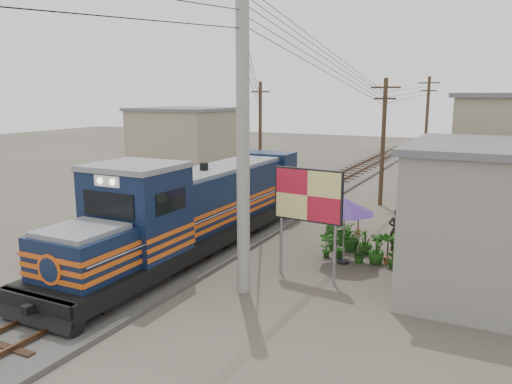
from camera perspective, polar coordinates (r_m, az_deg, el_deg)
The scene contains 15 objects.
ground at distance 18.33m, azimuth -10.48°, elevation -8.67°, with size 120.00×120.00×0.00m, color #473F35.
ballast at distance 26.61m, azimuth 2.55°, elevation -2.05°, with size 3.60×70.00×0.16m, color #595651.
track at distance 26.57m, azimuth 2.55°, elevation -1.67°, with size 1.15×70.00×0.12m.
locomotive at distance 19.58m, azimuth -6.76°, elevation -2.14°, with size 2.84×15.42×3.82m.
utility_pole_main at distance 14.98m, azimuth -1.51°, elevation 6.72°, with size 0.40×0.40×10.00m.
wooden_pole_mid at distance 28.43m, azimuth 14.33°, elevation 5.81°, with size 1.60×0.24×7.00m.
wooden_pole_far at distance 42.12m, azimuth 18.92°, elevation 7.54°, with size 1.60×0.24×7.50m.
wooden_pole_left at distance 35.37m, azimuth 0.49°, elevation 7.14°, with size 1.60×0.24×7.00m.
power_lines at distance 24.64m, azimuth 0.92°, elevation 14.43°, with size 9.65×19.00×3.30m.
shophouse_back at distance 35.90m, azimuth 27.22°, elevation 3.45°, with size 6.30×6.30×4.20m.
shophouse_left at distance 36.26m, azimuth -8.07°, elevation 5.44°, with size 6.30×6.30×5.20m.
billboard at distance 16.48m, azimuth 5.96°, elevation -0.69°, with size 2.44×0.36×3.77m.
market_umbrella at distance 18.35m, azimuth 10.11°, elevation -1.61°, with size 2.59×2.59×2.45m.
vendor at distance 20.63m, azimuth 15.73°, elevation -4.16°, with size 0.62×0.41×1.71m, color black.
plant_nursery at distance 20.06m, azimuth 11.31°, elevation -5.38°, with size 3.50×3.28×1.12m.
Camera 1 is at (10.54, -13.67, 6.16)m, focal length 35.00 mm.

